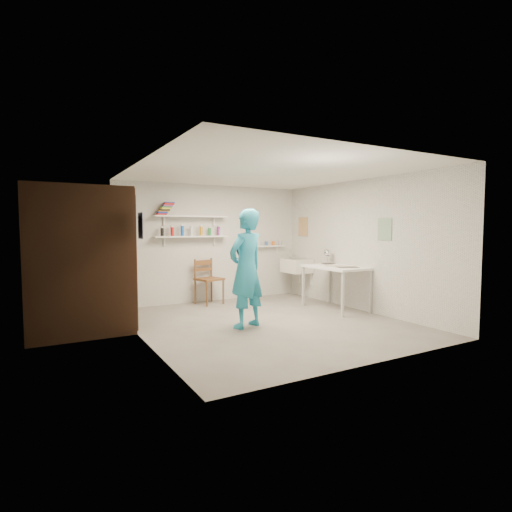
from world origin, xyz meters
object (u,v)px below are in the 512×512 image
man (246,269)px  desk_lamp (327,253)px  work_table (335,288)px  wooden_chair (209,279)px  wall_clock (244,248)px  belfast_sink (297,266)px

man → desk_lamp: size_ratio=11.91×
work_table → wooden_chair: bearing=138.4°
work_table → desk_lamp: 0.82m
man → wall_clock: bearing=-129.2°
man → work_table: (2.08, 0.37, -0.50)m
work_table → man: bearing=-169.8°
desk_lamp → work_table: bearing=-112.4°
belfast_sink → desk_lamp: bearing=-84.4°
wall_clock → belfast_sink: bearing=17.1°
wall_clock → wooden_chair: size_ratio=0.32×
wooden_chair → wall_clock: bearing=-109.5°
work_table → desk_lamp: (0.20, 0.49, 0.62)m
belfast_sink → wall_clock: bearing=-143.3°
man → desk_lamp: 2.44m
wall_clock → wooden_chair: (0.16, 1.81, -0.70)m
man → wall_clock: 0.37m
man → wooden_chair: (0.23, 2.02, -0.40)m
wooden_chair → man: bearing=-111.1°
belfast_sink → wooden_chair: bearing=173.2°
man → work_table: bearing=170.6°
belfast_sink → wall_clock: wall_clock is taller
belfast_sink → wooden_chair: (-1.96, 0.23, -0.20)m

